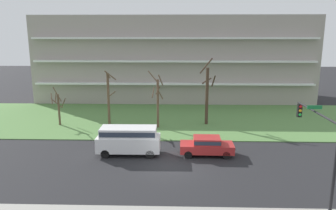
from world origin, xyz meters
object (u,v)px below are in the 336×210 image
Objects in this scene: tree_center at (158,100)px; sedan_red_near_left at (207,145)px; tree_far_left at (58,107)px; van_white_center_left at (129,138)px; traffic_signal_mast at (320,137)px; tree_right at (207,94)px; tree_left at (109,97)px.

tree_center reaches higher than sedan_red_near_left.
sedan_red_near_left is at bearing -28.70° from tree_far_left.
tree_far_left is 12.37m from van_white_center_left.
tree_center reaches higher than traffic_signal_mast.
tree_right is 17.16m from traffic_signal_mast.
tree_right is 1.41× the size of van_white_center_left.
tree_center is (10.93, -0.59, 0.91)m from tree_far_left.
tree_center is at bearing 125.24° from traffic_signal_mast.
tree_far_left is 0.75× the size of traffic_signal_mast.
tree_right is 1.25× the size of traffic_signal_mast.
van_white_center_left is 0.89× the size of traffic_signal_mast.
tree_left is at bearing -69.32° from van_white_center_left.
traffic_signal_mast reaches higher than tree_far_left.
sedan_red_near_left is 9.65m from traffic_signal_mast.
tree_right is 1.66× the size of sedan_red_near_left.
tree_center is 1.19× the size of van_white_center_left.
tree_right is (5.37, 1.52, 0.48)m from tree_center.
tree_left is 5.61m from tree_center.
van_white_center_left is (-7.31, -9.41, -2.12)m from tree_right.
van_white_center_left is at bearing -43.31° from tree_far_left.
sedan_red_near_left is (10.03, -9.09, -2.25)m from tree_left.
tree_left is 0.99× the size of tree_center.
traffic_signal_mast is at bearing -45.16° from tree_left.
tree_far_left is 0.84× the size of van_white_center_left.
tree_center is 1.40× the size of sedan_red_near_left.
traffic_signal_mast is at bearing -35.79° from tree_far_left.
tree_right reaches higher than sedan_red_near_left.
traffic_signal_mast is at bearing 150.12° from van_white_center_left.
tree_center is 9.36m from sedan_red_near_left.
tree_center is 5.60m from tree_right.
van_white_center_left is (3.54, -9.09, -1.72)m from tree_left.
traffic_signal_mast is (12.43, -6.97, 2.53)m from van_white_center_left.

